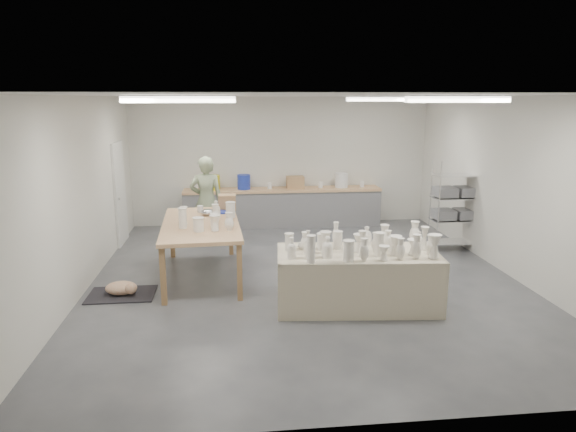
{
  "coord_description": "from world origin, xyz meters",
  "views": [
    {
      "loc": [
        -1.16,
        -8.1,
        2.95
      ],
      "look_at": [
        -0.26,
        0.15,
        1.05
      ],
      "focal_mm": 32.0,
      "sensor_mm": 36.0,
      "label": 1
    }
  ],
  "objects": [
    {
      "name": "back_counter",
      "position": [
        -0.01,
        3.68,
        0.49
      ],
      "size": [
        4.6,
        0.6,
        1.24
      ],
      "color": "tan",
      "rests_on": "ground"
    },
    {
      "name": "rug",
      "position": [
        -2.9,
        -0.44,
        0.01
      ],
      "size": [
        1.0,
        0.7,
        0.02
      ],
      "primitive_type": "cube",
      "color": "black",
      "rests_on": "ground"
    },
    {
      "name": "room",
      "position": [
        -0.11,
        0.08,
        2.06
      ],
      "size": [
        8.0,
        8.02,
        3.0
      ],
      "color": "#424449",
      "rests_on": "ground"
    },
    {
      "name": "wire_shelf",
      "position": [
        3.2,
        1.4,
        0.92
      ],
      "size": [
        0.88,
        0.48,
        1.8
      ],
      "color": "silver",
      "rests_on": "ground"
    },
    {
      "name": "work_table",
      "position": [
        -1.62,
        0.37,
        0.92
      ],
      "size": [
        1.38,
        2.56,
        1.3
      ],
      "rotation": [
        0.0,
        0.0,
        0.05
      ],
      "color": "tan",
      "rests_on": "ground"
    },
    {
      "name": "potter",
      "position": [
        -1.7,
        2.29,
        0.92
      ],
      "size": [
        0.67,
        0.44,
        1.83
      ],
      "primitive_type": "imported",
      "rotation": [
        0.0,
        0.0,
        3.13
      ],
      "color": "#92A37E",
      "rests_on": "ground"
    },
    {
      "name": "red_stool",
      "position": [
        -1.7,
        2.56,
        0.32
      ],
      "size": [
        0.42,
        0.42,
        0.35
      ],
      "rotation": [
        0.0,
        0.0,
        -0.13
      ],
      "color": "#B51930",
      "rests_on": "ground"
    },
    {
      "name": "drying_table",
      "position": [
        0.61,
        -1.23,
        0.45
      ],
      "size": [
        2.39,
        1.29,
        1.18
      ],
      "rotation": [
        0.0,
        0.0,
        -0.09
      ],
      "color": "olive",
      "rests_on": "ground"
    },
    {
      "name": "cat",
      "position": [
        -2.88,
        -0.46,
        0.12
      ],
      "size": [
        0.53,
        0.41,
        0.21
      ],
      "rotation": [
        0.0,
        0.0,
        0.17
      ],
      "color": "white",
      "rests_on": "rug"
    }
  ]
}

